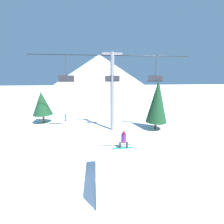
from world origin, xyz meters
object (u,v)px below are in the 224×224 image
at_px(snowboarder, 124,140).
at_px(distant_skier, 66,117).
at_px(snow_ramp, 120,172).
at_px(pine_tree_near, 157,101).

xyz_separation_m(snowboarder, distant_skier, (-6.61, 13.63, -1.88)).
distance_m(snow_ramp, pine_tree_near, 12.01).
relative_size(snow_ramp, snowboarder, 2.68).
bearing_deg(distant_skier, snow_ramp, -67.47).
bearing_deg(pine_tree_near, snowboarder, -124.83).
relative_size(snowboarder, pine_tree_near, 0.22).
relative_size(snow_ramp, pine_tree_near, 0.58).
xyz_separation_m(pine_tree_near, distant_skier, (-12.53, 5.12, -3.09)).
distance_m(snowboarder, pine_tree_near, 10.43).
relative_size(snow_ramp, distant_skier, 3.09).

